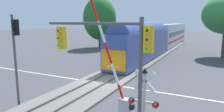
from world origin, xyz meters
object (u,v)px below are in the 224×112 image
object	(u,v)px
crossing_gate_near	(121,92)
pine_left_background	(100,19)
crossing_signal_mast	(144,100)
traffic_signal_median	(15,46)
traffic_signal_near_right	(111,53)
commuter_train	(160,36)

from	to	relation	value
crossing_gate_near	pine_left_background	distance (m)	33.78
crossing_signal_mast	traffic_signal_median	distance (m)	9.02
crossing_signal_mast	traffic_signal_near_right	world-z (taller)	traffic_signal_near_right
commuter_train	traffic_signal_near_right	bearing A→B (deg)	-80.20
traffic_signal_median	crossing_gate_near	bearing A→B (deg)	1.04
crossing_gate_near	traffic_signal_near_right	bearing A→B (deg)	-80.36
commuter_train	crossing_signal_mast	xyz separation A→B (m)	(6.44, -29.85, -0.54)
crossing_signal_mast	crossing_gate_near	bearing A→B (deg)	152.19
crossing_gate_near	traffic_signal_median	distance (m)	7.66
pine_left_background	crossing_signal_mast	bearing A→B (deg)	-56.84
crossing_gate_near	pine_left_background	bearing A→B (deg)	121.84
crossing_gate_near	traffic_signal_median	size ratio (longest dim) A/B	1.11
crossing_gate_near	traffic_signal_median	world-z (taller)	crossing_gate_near
pine_left_background	traffic_signal_near_right	bearing A→B (deg)	-59.25
pine_left_background	crossing_gate_near	bearing A→B (deg)	-58.16
crossing_signal_mast	traffic_signal_near_right	bearing A→B (deg)	-137.84
traffic_signal_near_right	commuter_train	bearing A→B (deg)	99.80
pine_left_background	traffic_signal_median	bearing A→B (deg)	-70.24
commuter_train	pine_left_background	distance (m)	13.11
commuter_train	crossing_gate_near	distance (m)	29.55
crossing_gate_near	traffic_signal_near_right	xyz separation A→B (m)	(0.30, -1.75, 2.27)
traffic_signal_median	pine_left_background	bearing A→B (deg)	109.76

